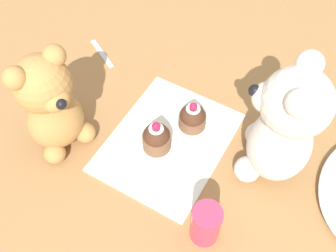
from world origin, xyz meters
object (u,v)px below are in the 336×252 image
teddy_bear_tan (50,105)px  juice_glass (206,224)px  cupcake_near_cream_bear (192,118)px  cupcake_near_tan_bear (157,138)px  teddy_bear_cream (284,127)px  teaspoon (102,53)px

teddy_bear_tan → juice_glass: 0.35m
cupcake_near_cream_bear → cupcake_near_tan_bear: size_ratio=0.89×
teddy_bear_tan → cupcake_near_tan_bear: bearing=-48.3°
cupcake_near_cream_bear → cupcake_near_tan_bear: cupcake_near_tan_bear is taller
cupcake_near_cream_bear → juice_glass: 0.23m
teddy_bear_cream → cupcake_near_tan_bear: 0.24m
cupcake_near_tan_bear → juice_glass: (0.11, 0.16, 0.01)m
teddy_bear_tan → cupcake_near_tan_bear: (-0.08, 0.17, -0.08)m
cupcake_near_cream_bear → juice_glass: juice_glass is taller
cupcake_near_tan_bear → teddy_bear_tan: bearing=-66.0°
teddy_bear_cream → cupcake_near_cream_bear: (-0.01, -0.17, -0.10)m
juice_glass → teaspoon: juice_glass is taller
teddy_bear_tan → teddy_bear_cream: bearing=-50.5°
cupcake_near_tan_bear → teddy_bear_cream: bearing=110.0°
cupcake_near_tan_bear → cupcake_near_cream_bear: bearing=156.2°
teddy_bear_cream → juice_glass: size_ratio=2.95×
juice_glass → cupcake_near_cream_bear: bearing=-146.9°
teddy_bear_cream → teddy_bear_tan: 0.41m
cupcake_near_tan_bear → teaspoon: bearing=-122.8°
teddy_bear_tan → cupcake_near_tan_bear: teddy_bear_tan is taller
cupcake_near_cream_bear → teaspoon: size_ratio=0.64×
teaspoon → cupcake_near_tan_bear: bearing=175.9°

